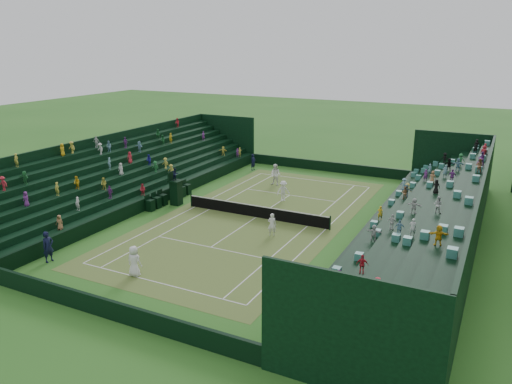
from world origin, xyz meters
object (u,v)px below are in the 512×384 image
player_near_east (272,225)px  player_far_west (276,175)px  tennis_net (256,211)px  umpire_chair (176,189)px  player_near_west (134,261)px  player_far_east (283,191)px

player_near_east → player_far_west: bearing=-89.3°
tennis_net → umpire_chair: (-7.16, -0.10, 0.77)m
umpire_chair → player_far_west: 10.03m
player_near_west → player_near_east: (4.26, 9.00, -0.09)m
tennis_net → player_near_west: player_near_west is taller
player_near_east → player_far_east: bearing=-94.5°
umpire_chair → player_near_east: bearing=-15.2°
umpire_chair → player_near_east: umpire_chair is taller
tennis_net → umpire_chair: umpire_chair is taller
player_far_west → player_far_east: player_far_west is taller
player_near_west → tennis_net: bearing=-101.9°
player_near_west → player_far_west: size_ratio=0.90×
umpire_chair → player_far_west: (4.75, 8.83, -0.30)m
umpire_chair → player_near_west: size_ratio=1.70×
tennis_net → player_far_east: (0.12, 4.73, 0.33)m
umpire_chair → player_far_west: bearing=61.7°
umpire_chair → player_far_east: size_ratio=1.77×
umpire_chair → player_near_east: (9.77, -2.66, -0.50)m
umpire_chair → tennis_net: bearing=0.8°
tennis_net → player_far_east: 4.75m
player_near_west → player_far_west: bearing=-91.8°
tennis_net → player_far_east: player_far_east is taller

